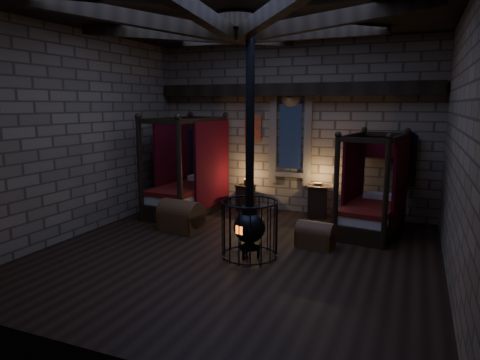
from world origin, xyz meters
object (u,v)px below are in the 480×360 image
at_px(trunk_right, 315,236).
at_px(trunk_left, 181,217).
at_px(bed_right, 372,208).
at_px(bed_left, 188,189).
at_px(stove, 250,223).

bearing_deg(trunk_right, trunk_left, -172.92).
height_order(bed_right, trunk_right, bed_right).
relative_size(trunk_left, trunk_right, 1.36).
xyz_separation_m(bed_left, trunk_left, (0.63, -1.45, -0.29)).
relative_size(bed_right, trunk_left, 2.10).
relative_size(bed_left, bed_right, 1.12).
bearing_deg(stove, bed_left, 156.61).
height_order(bed_left, bed_right, bed_left).
height_order(trunk_right, stove, stove).
relative_size(bed_right, stove, 0.52).
xyz_separation_m(bed_left, bed_right, (4.45, 0.01, -0.07)).
distance_m(bed_left, trunk_left, 1.61).
bearing_deg(trunk_left, bed_left, 122.86).
distance_m(bed_right, stove, 3.06).
distance_m(trunk_left, stove, 2.22).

